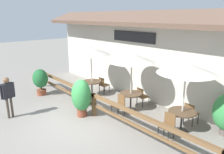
% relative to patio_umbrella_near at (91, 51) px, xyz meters
% --- Properties ---
extents(ground_plane, '(60.00, 60.00, 0.00)m').
position_rel_patio_umbrella_near_xyz_m(ground_plane, '(1.97, -2.38, -2.31)').
color(ground_plane, gray).
extents(building_facade, '(14.28, 1.49, 4.23)m').
position_rel_patio_umbrella_near_xyz_m(building_facade, '(1.97, 1.72, -0.15)').
color(building_facade, '#BCB7A8').
rests_on(building_facade, ground).
extents(patio_railing, '(10.40, 0.14, 0.95)m').
position_rel_patio_umbrella_near_xyz_m(patio_railing, '(1.97, -1.33, -1.62)').
color(patio_railing, brown).
rests_on(patio_railing, ground).
extents(patio_umbrella_near, '(1.95, 1.95, 2.53)m').
position_rel_patio_umbrella_near_xyz_m(patio_umbrella_near, '(0.00, 0.00, 0.00)').
color(patio_umbrella_near, '#B7B2A8').
rests_on(patio_umbrella_near, ground).
extents(dining_table_near, '(0.95, 0.95, 0.77)m').
position_rel_patio_umbrella_near_xyz_m(dining_table_near, '(0.00, 0.00, -1.69)').
color(dining_table_near, '#4C3826').
rests_on(dining_table_near, ground).
extents(chair_near_streetside, '(0.45, 0.45, 0.85)m').
position_rel_patio_umbrella_near_xyz_m(chair_near_streetside, '(0.02, -0.70, -1.84)').
color(chair_near_streetside, brown).
rests_on(chair_near_streetside, ground).
extents(chair_near_wallside, '(0.43, 0.43, 0.85)m').
position_rel_patio_umbrella_near_xyz_m(chair_near_wallside, '(0.07, 0.70, -1.84)').
color(chair_near_wallside, brown).
rests_on(chair_near_wallside, ground).
extents(patio_umbrella_middle, '(1.95, 1.95, 2.53)m').
position_rel_patio_umbrella_near_xyz_m(patio_umbrella_middle, '(2.55, 0.22, 0.00)').
color(patio_umbrella_middle, '#B7B2A8').
rests_on(patio_umbrella_middle, ground).
extents(dining_table_middle, '(0.95, 0.95, 0.77)m').
position_rel_patio_umbrella_near_xyz_m(dining_table_middle, '(2.55, 0.22, -1.69)').
color(dining_table_middle, '#4C3826').
rests_on(dining_table_middle, ground).
extents(chair_middle_streetside, '(0.43, 0.43, 0.85)m').
position_rel_patio_umbrella_near_xyz_m(chair_middle_streetside, '(2.58, -0.49, -1.84)').
color(chair_middle_streetside, brown).
rests_on(chair_middle_streetside, ground).
extents(chair_middle_wallside, '(0.46, 0.46, 0.85)m').
position_rel_patio_umbrella_near_xyz_m(chair_middle_wallside, '(2.56, 0.94, -1.84)').
color(chair_middle_wallside, brown).
rests_on(chair_middle_wallside, ground).
extents(patio_umbrella_far, '(1.95, 1.95, 2.53)m').
position_rel_patio_umbrella_near_xyz_m(patio_umbrella_far, '(5.02, 0.23, 0.00)').
color(patio_umbrella_far, '#B7B2A8').
rests_on(patio_umbrella_far, ground).
extents(dining_table_far, '(0.95, 0.95, 0.77)m').
position_rel_patio_umbrella_near_xyz_m(dining_table_far, '(5.02, 0.23, -1.69)').
color(dining_table_far, '#4C3826').
rests_on(dining_table_far, ground).
extents(chair_far_streetside, '(0.45, 0.45, 0.85)m').
position_rel_patio_umbrella_near_xyz_m(chair_far_streetside, '(4.94, -0.48, -1.84)').
color(chair_far_streetside, brown).
rests_on(chair_far_streetside, ground).
extents(chair_far_wallside, '(0.43, 0.43, 0.85)m').
position_rel_patio_umbrella_near_xyz_m(chair_far_wallside, '(4.96, 0.94, -1.84)').
color(chair_far_wallside, brown).
rests_on(chair_far_wallside, ground).
extents(potted_plant_broad_leaf, '(0.85, 0.76, 1.55)m').
position_rel_patio_umbrella_near_xyz_m(potted_plant_broad_leaf, '(1.66, -1.72, -1.47)').
color(potted_plant_broad_leaf, brown).
rests_on(potted_plant_broad_leaf, ground).
extents(potted_plant_tall_tropical, '(0.84, 0.76, 1.37)m').
position_rel_patio_umbrella_near_xyz_m(potted_plant_tall_tropical, '(-1.83, -1.91, -1.50)').
color(potted_plant_tall_tropical, brown).
rests_on(potted_plant_tall_tropical, ground).
extents(pedestrian, '(0.31, 0.58, 1.69)m').
position_rel_patio_umbrella_near_xyz_m(pedestrian, '(-0.12, -3.97, -1.23)').
color(pedestrian, '#42382D').
rests_on(pedestrian, ground).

